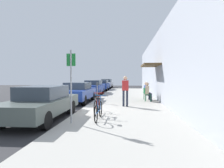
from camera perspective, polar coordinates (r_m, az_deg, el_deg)
ground_plane at (r=9.47m, az=-9.91°, el=-8.58°), size 60.00×60.00×0.00m
sidewalk_slab at (r=11.12m, az=4.19°, el=-6.65°), size 4.50×32.00×0.12m
building_facade at (r=11.25m, az=16.58°, el=5.86°), size 1.40×32.00×5.01m
parked_car_0 at (r=7.99m, az=-21.15°, el=-5.46°), size 1.80×4.40×1.39m
parked_car_1 at (r=12.91m, az=-10.76°, el=-2.48°), size 1.80×4.40×1.40m
parked_car_2 at (r=18.53m, az=-5.89°, el=-1.00°), size 1.80×4.40×1.46m
parked_car_3 at (r=24.40m, az=-3.24°, el=-0.31°), size 1.80×4.40×1.41m
parked_car_4 at (r=29.80m, az=-1.73°, el=0.18°), size 1.80×4.40×1.49m
parking_meter at (r=11.62m, az=-4.68°, el=-2.17°), size 0.12×0.10×1.32m
street_sign at (r=6.56m, az=-12.80°, el=1.10°), size 0.32×0.06×2.60m
bicycle_0 at (r=8.19m, az=-4.61°, el=-6.83°), size 0.46×1.71×0.90m
bicycle_1 at (r=7.04m, az=-4.29°, el=-8.29°), size 0.46×1.71×0.90m
cafe_chair_0 at (r=12.57m, az=11.03°, el=-3.09°), size 0.53×0.53×0.87m
seated_patron_0 at (r=12.54m, az=11.31°, el=-2.22°), size 0.49×0.44×1.29m
cafe_chair_1 at (r=13.38m, az=10.66°, el=-2.77°), size 0.50×0.50×0.87m
seated_patron_1 at (r=13.38m, az=10.92°, el=-1.95°), size 0.46×0.40×1.29m
pedestrian_standing at (r=10.15m, az=4.23°, el=-1.46°), size 0.36×0.22×1.70m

